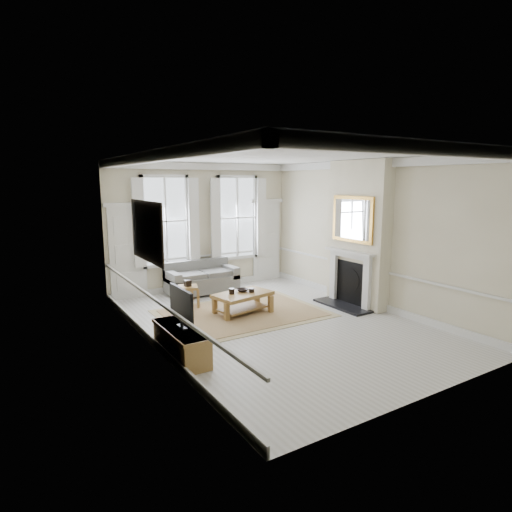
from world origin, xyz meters
TOP-DOWN VIEW (x-y plane):
  - floor at (0.00, 0.00)m, footprint 7.20×7.20m
  - ceiling at (0.00, 0.00)m, footprint 7.20×7.20m
  - back_wall at (0.00, 3.60)m, footprint 5.20×0.00m
  - left_wall at (-2.60, 0.00)m, footprint 0.00×7.20m
  - right_wall at (2.60, 0.00)m, footprint 0.00×7.20m
  - window_left at (-1.05, 3.55)m, footprint 1.26×0.20m
  - window_right at (1.05, 3.55)m, footprint 1.26×0.20m
  - door_left at (-2.05, 3.56)m, footprint 0.90×0.08m
  - door_right at (2.05, 3.56)m, footprint 0.90×0.08m
  - painting at (-2.56, 0.30)m, footprint 0.05×1.66m
  - chimney_breast at (2.43, 0.20)m, footprint 0.35×1.70m
  - hearth at (2.00, 0.20)m, footprint 0.55×1.50m
  - fireplace at (2.20, 0.20)m, footprint 0.21×1.45m
  - mirror at (2.21, 0.20)m, footprint 0.06×1.26m
  - sofa at (-0.30, 3.11)m, footprint 1.82×0.88m
  - side_table at (-1.13, 2.00)m, footprint 0.55×0.55m
  - rug at (-0.26, 0.97)m, footprint 3.50×2.60m
  - coffee_table at (-0.26, 0.97)m, footprint 1.38×0.96m
  - ceramic_pot_a at (-0.51, 1.02)m, footprint 0.12×0.12m
  - ceramic_pot_b at (-0.06, 0.92)m, footprint 0.12×0.12m
  - bowl at (-0.21, 1.07)m, footprint 0.27×0.27m
  - tv_stand at (-2.34, -0.60)m, footprint 0.46×1.44m
  - tv at (-2.32, -0.60)m, footprint 0.08×0.90m

SIDE VIEW (x-z plane):
  - floor at x=0.00m, z-range 0.00..0.00m
  - rug at x=-0.26m, z-range 0.00..0.02m
  - hearth at x=2.00m, z-range 0.00..0.05m
  - tv_stand at x=-2.34m, z-range 0.00..0.52m
  - sofa at x=-0.30m, z-range -0.07..0.78m
  - coffee_table at x=-0.26m, z-range 0.16..0.63m
  - side_table at x=-1.13m, z-range 0.16..0.68m
  - bowl at x=-0.21m, z-range 0.48..0.54m
  - ceramic_pot_b at x=-0.06m, z-range 0.48..0.56m
  - ceramic_pot_a at x=-0.51m, z-range 0.48..0.60m
  - fireplace at x=2.20m, z-range 0.07..1.40m
  - tv at x=-2.32m, z-range 0.57..1.25m
  - door_left at x=-2.05m, z-range 0.00..2.30m
  - door_right at x=2.05m, z-range 0.00..2.30m
  - back_wall at x=0.00m, z-range -0.90..4.30m
  - left_wall at x=-2.60m, z-range -1.90..5.30m
  - right_wall at x=2.60m, z-range -1.90..5.30m
  - chimney_breast at x=2.43m, z-range 0.01..3.39m
  - window_left at x=-1.05m, z-range 0.80..3.00m
  - window_right at x=1.05m, z-range 0.80..3.00m
  - painting at x=-2.56m, z-range 1.52..2.58m
  - mirror at x=2.21m, z-range 1.52..2.58m
  - ceiling at x=0.00m, z-range 3.40..3.40m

